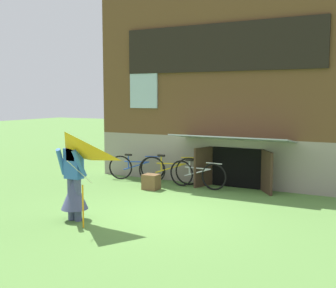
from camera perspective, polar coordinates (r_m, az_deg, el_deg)
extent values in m
plane|color=#56843D|center=(9.03, -0.41, -8.99)|extent=(60.00, 60.00, 0.00)
cube|color=gray|center=(14.16, 10.69, -0.81)|extent=(7.48, 5.53, 1.30)
cube|color=brown|center=(14.10, 10.93, 10.67)|extent=(7.48, 5.53, 4.35)
cube|color=black|center=(11.47, 6.76, 12.70)|extent=(5.49, 0.08, 1.23)
cube|color=#9EB7C6|center=(11.49, 6.80, 12.69)|extent=(5.33, 0.04, 1.11)
cube|color=#9EB7C6|center=(12.42, -3.27, 7.35)|extent=(0.90, 0.06, 1.10)
cube|color=black|center=(11.38, 9.28, -3.16)|extent=(1.40, 0.03, 1.05)
cube|color=#3D2B1E|center=(11.42, 4.77, -3.07)|extent=(0.29, 0.68, 1.05)
cube|color=#3D2B1E|center=(10.88, 13.06, -3.68)|extent=(0.44, 0.61, 1.05)
cube|color=gray|center=(10.77, 8.45, 0.76)|extent=(3.02, 1.09, 0.18)
cylinder|color=#474C75|center=(8.55, -12.79, -7.17)|extent=(0.14, 0.14, 0.82)
cylinder|color=#474C75|center=(8.45, -11.96, -7.32)|extent=(0.14, 0.14, 0.82)
cone|color=#474C75|center=(8.47, -12.40, -6.43)|extent=(0.52, 0.52, 0.62)
cube|color=#3366B7|center=(8.36, -12.50, -2.55)|extent=(0.34, 0.20, 0.58)
cylinder|color=#3366B7|center=(8.43, -14.08, -2.32)|extent=(0.17, 0.33, 0.54)
cylinder|color=#3366B7|center=(8.14, -11.77, -2.57)|extent=(0.17, 0.33, 0.54)
cube|color=maroon|center=(8.29, -12.80, -0.95)|extent=(0.20, 0.08, 0.36)
sphere|color=#D8AD8E|center=(8.31, -12.56, 0.20)|extent=(0.22, 0.22, 0.22)
pyramid|color=orange|center=(7.67, -13.60, -1.70)|extent=(1.05, 0.83, 0.61)
cylinder|color=beige|center=(7.97, -11.72, -3.71)|extent=(0.01, 0.68, 0.53)
cylinder|color=orange|center=(8.00, -11.29, -8.17)|extent=(0.03, 0.03, 0.80)
torus|color=black|center=(10.99, 6.15, -4.37)|extent=(0.70, 0.09, 0.70)
torus|color=black|center=(11.43, 1.82, -3.93)|extent=(0.70, 0.09, 0.70)
cylinder|color=#ADAFB5|center=(11.17, 3.95, -3.24)|extent=(0.71, 0.08, 0.04)
cylinder|color=#ADAFB5|center=(11.19, 3.94, -3.82)|extent=(0.78, 0.09, 0.28)
cylinder|color=#ADAFB5|center=(11.28, 2.87, -3.14)|extent=(0.04, 0.04, 0.39)
cube|color=black|center=(11.25, 2.88, -2.15)|extent=(0.20, 0.08, 0.05)
cylinder|color=#ADAFB5|center=(10.94, 6.17, -2.60)|extent=(0.44, 0.06, 0.03)
torus|color=black|center=(11.56, 2.85, -3.67)|extent=(0.74, 0.25, 0.76)
torus|color=black|center=(11.76, -2.13, -3.50)|extent=(0.74, 0.25, 0.76)
cylinder|color=gold|center=(11.62, 0.33, -2.64)|extent=(0.75, 0.25, 0.04)
cylinder|color=gold|center=(11.64, 0.33, -3.24)|extent=(0.82, 0.27, 0.31)
cylinder|color=gold|center=(11.67, -0.91, -2.60)|extent=(0.04, 0.04, 0.43)
cube|color=black|center=(11.64, -0.91, -1.56)|extent=(0.20, 0.08, 0.05)
cylinder|color=gold|center=(11.51, 2.86, -1.84)|extent=(0.43, 0.15, 0.03)
torus|color=black|center=(12.20, -2.08, -3.28)|extent=(0.68, 0.25, 0.70)
torus|color=black|center=(12.44, -6.36, -3.13)|extent=(0.68, 0.25, 0.70)
cylinder|color=#284CB2|center=(12.28, -4.25, -2.38)|extent=(0.69, 0.25, 0.04)
cylinder|color=#284CB2|center=(12.30, -4.24, -2.91)|extent=(0.75, 0.27, 0.28)
cylinder|color=#284CB2|center=(12.34, -5.31, -2.35)|extent=(0.04, 0.04, 0.39)
cube|color=black|center=(12.31, -5.32, -1.44)|extent=(0.20, 0.08, 0.05)
cylinder|color=#284CB2|center=(12.14, -2.09, -1.68)|extent=(0.43, 0.16, 0.03)
cube|color=brown|center=(11.07, -2.26, -5.08)|extent=(0.40, 0.34, 0.39)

